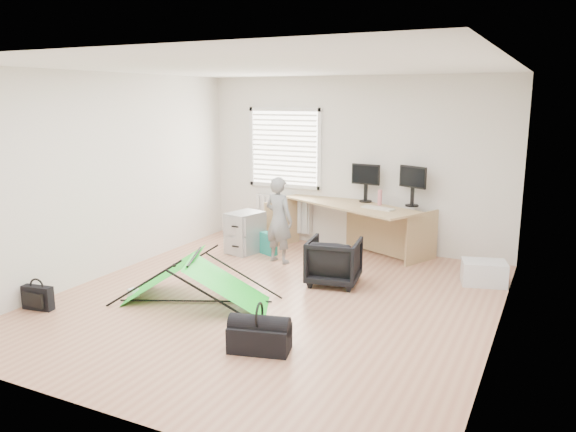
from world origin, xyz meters
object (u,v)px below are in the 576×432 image
at_px(desk, 348,228).
at_px(storage_crate, 484,273).
at_px(filing_cabinet, 245,232).
at_px(laptop_bag, 38,298).
at_px(duffel_bag, 260,338).
at_px(monitor_left, 366,188).
at_px(office_chair, 334,261).
at_px(thermos, 380,197).
at_px(monitor_right, 413,192).
at_px(person, 279,220).
at_px(kite, 195,280).

bearing_deg(desk, storage_crate, 8.40).
bearing_deg(filing_cabinet, laptop_bag, -92.36).
xyz_separation_m(storage_crate, laptop_bag, (-4.44, -3.17, -0.02)).
xyz_separation_m(filing_cabinet, duffel_bag, (1.89, -2.95, -0.19)).
xyz_separation_m(desk, monitor_left, (0.19, 0.24, 0.61)).
bearing_deg(office_chair, thermos, -103.60).
bearing_deg(filing_cabinet, desk, 37.99).
relative_size(monitor_left, monitor_right, 0.98).
bearing_deg(monitor_right, person, -122.29).
distance_m(kite, laptop_bag, 1.78).
distance_m(monitor_right, duffel_bag, 3.95).
bearing_deg(office_chair, kite, 38.99).
xyz_separation_m(desk, thermos, (0.46, 0.08, 0.51)).
xyz_separation_m(monitor_left, monitor_right, (0.73, -0.03, 0.00)).
bearing_deg(desk, laptop_bag, -96.92).
distance_m(desk, kite, 2.94).
xyz_separation_m(monitor_right, kite, (-1.79, -3.02, -0.73)).
relative_size(filing_cabinet, thermos, 2.75).
xyz_separation_m(filing_cabinet, monitor_left, (1.64, 0.89, 0.68)).
relative_size(desk, office_chair, 3.48).
distance_m(office_chair, person, 1.26).
height_order(monitor_right, thermos, monitor_right).
bearing_deg(filing_cabinet, thermos, 34.74).
height_order(monitor_right, kite, monitor_right).
height_order(desk, duffel_bag, desk).
distance_m(kite, storage_crate, 3.68).
bearing_deg(filing_cabinet, duffel_bag, -43.73).
relative_size(person, kite, 0.70).
xyz_separation_m(monitor_left, duffel_bag, (0.25, -3.85, -0.88)).
bearing_deg(person, kite, 98.24).
relative_size(thermos, kite, 0.13).
height_order(kite, storage_crate, kite).
bearing_deg(thermos, filing_cabinet, -158.88).
height_order(storage_crate, laptop_bag, storage_crate).
bearing_deg(storage_crate, duffel_bag, -118.94).
xyz_separation_m(monitor_left, person, (-0.93, -1.14, -0.37)).
bearing_deg(kite, desk, 48.28).
distance_m(monitor_left, storage_crate, 2.26).
bearing_deg(monitor_right, desk, -143.34).
relative_size(monitor_right, thermos, 1.99).
height_order(thermos, office_chair, thermos).
xyz_separation_m(monitor_right, duffel_bag, (-0.48, -3.82, -0.88)).
bearing_deg(monitor_left, person, -124.05).
bearing_deg(thermos, storage_crate, -23.28).
bearing_deg(monitor_left, thermos, -24.34).
height_order(monitor_right, office_chair, monitor_right).
bearing_deg(monitor_right, storage_crate, -11.27).
relative_size(storage_crate, laptop_bag, 1.49).
bearing_deg(laptop_bag, monitor_left, 48.63).
distance_m(monitor_left, duffel_bag, 3.95).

